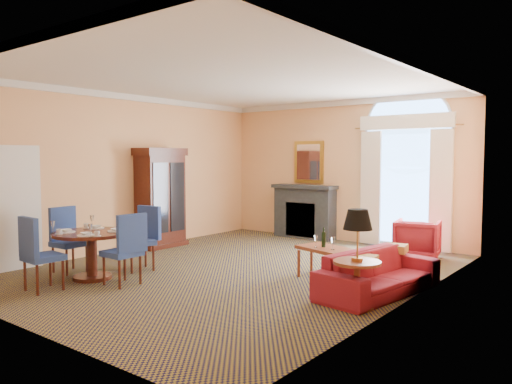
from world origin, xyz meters
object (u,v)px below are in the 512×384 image
Objects in this scene: armoire at (160,199)px; side_table at (357,246)px; sofa at (379,273)px; armchair at (417,239)px; dining_table at (92,244)px; coffee_table at (327,250)px.

side_table is (5.32, -1.43, -0.22)m from armoire.
armchair is at bearing 18.00° from sofa.
side_table is (3.98, 1.17, 0.23)m from dining_table.
dining_table reaches higher than sofa.
armchair reaches higher than sofa.
coffee_table reaches higher than sofa.
dining_table is 4.16m from side_table.
dining_table is 3.71m from coffee_table.
sofa is (3.93, 1.95, -0.26)m from dining_table.
armoire is at bearing 117.28° from dining_table.
armoire is 1.94× the size of coffee_table.
sofa is 1.89× the size of coffee_table.
armoire reaches higher than armchair.
armoire reaches higher than dining_table.
dining_table is at bearing -163.56° from side_table.
sofa is at bearing -1.94° from coffee_table.
armoire is at bearing 11.83° from armchair.
coffee_table is 1.60m from side_table.
coffee_table is at bearing 38.41° from dining_table.
dining_table is (1.34, -2.60, -0.46)m from armoire.
armchair is (-0.45, 2.75, 0.07)m from sofa.
dining_table is at bearing -62.72° from armoire.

